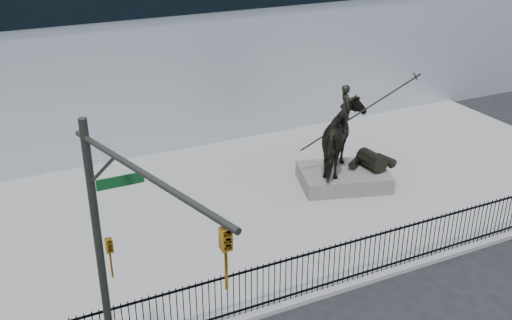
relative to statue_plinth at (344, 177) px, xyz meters
name	(u,v)px	position (x,y,z in m)	size (l,w,h in m)	color
ground	(362,313)	(-3.81, -6.80, -0.47)	(120.00, 120.00, 0.00)	black
plaza	(256,204)	(-3.81, 0.20, -0.40)	(30.00, 12.00, 0.15)	gray
building	(149,23)	(-3.81, 13.20, 4.03)	(44.00, 14.00, 9.00)	#B4BAC4
picket_fence	(340,263)	(-3.81, -5.55, 0.43)	(22.10, 0.10, 1.50)	black
statue_plinth	(344,177)	(0.00, 0.00, 0.00)	(3.43, 2.36, 0.64)	#585550
equestrian_statue	(348,139)	(0.06, -0.02, 1.67)	(4.23, 3.26, 3.72)	black
traffic_signal_left	(120,265)	(-10.56, -7.42, 3.56)	(1.52, 4.84, 7.00)	#262923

